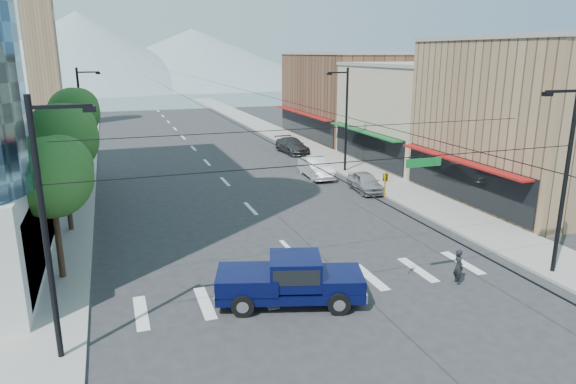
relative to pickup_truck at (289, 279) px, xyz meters
name	(u,v)px	position (x,y,z in m)	size (l,w,h in m)	color
ground	(337,299)	(2.04, -0.33, -1.09)	(160.00, 160.00, 0.00)	#28282B
sidewalk_left	(78,151)	(-9.96, 39.67, -1.01)	(4.00, 120.00, 0.15)	gray
sidewalk_right	(290,139)	(14.04, 39.67, -1.01)	(4.00, 120.00, 0.15)	gray
shop_near	(539,122)	(22.04, 9.67, 4.41)	(12.00, 14.00, 11.00)	#8C6B4C
shop_mid	(424,114)	(22.04, 23.67, 3.41)	(12.00, 14.00, 9.00)	tan
shop_far	(351,96)	(22.04, 39.67, 3.91)	(12.00, 18.00, 10.00)	brown
clock_tower	(41,50)	(-14.46, 61.67, 9.55)	(4.80, 4.80, 20.40)	#8C6B4C
mountain_left	(79,50)	(-12.96, 149.67, 9.91)	(80.00, 80.00, 22.00)	gray
mountain_right	(193,57)	(22.04, 159.67, 7.91)	(90.00, 90.00, 18.00)	gray
tree_near	(54,174)	(-9.03, 5.76, 3.90)	(3.65, 3.64, 6.71)	black
tree_midnear	(63,137)	(-9.03, 12.76, 4.50)	(4.09, 4.09, 7.52)	black
tree_midfar	(72,131)	(-9.03, 19.76, 3.90)	(3.65, 3.64, 6.71)	black
tree_far	(76,111)	(-9.03, 26.76, 4.50)	(4.09, 4.09, 7.52)	black
signal_rig	(355,201)	(2.23, -1.33, 3.56)	(21.80, 0.20, 9.00)	black
lamp_pole_nw	(83,115)	(-8.63, 29.67, 3.85)	(2.00, 0.25, 9.00)	black
lamp_pole_ne	(345,116)	(12.70, 21.67, 3.85)	(2.00, 0.25, 9.00)	black
pickup_truck	(289,279)	(0.00, 0.00, 0.00)	(6.52, 3.86, 2.09)	#070C38
pedestrian	(458,266)	(7.92, -0.69, -0.27)	(0.60, 0.39, 1.63)	black
parked_car_near	(365,182)	(11.44, 15.14, -0.36)	(1.72, 4.28, 1.46)	#9F9FA3
parked_car_mid	(316,168)	(9.64, 20.60, -0.26)	(1.75, 5.02, 1.65)	silver
parked_car_far	(292,146)	(11.44, 31.61, -0.31)	(2.18, 5.37, 1.56)	#303032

